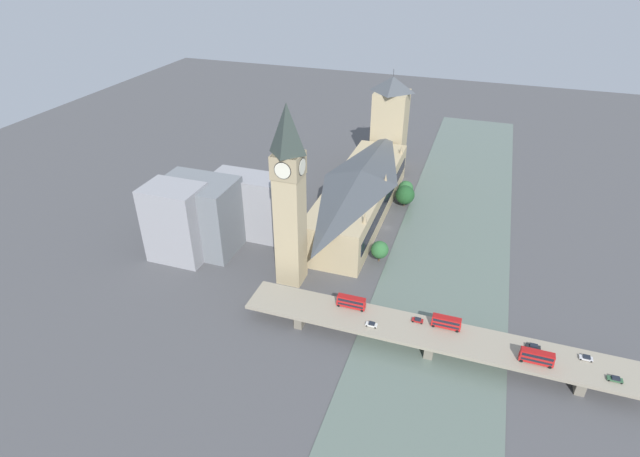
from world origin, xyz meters
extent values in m
plane|color=#4C4C4F|center=(0.00, 0.00, 0.00)|extent=(600.00, 600.00, 0.00)
cube|color=slate|center=(-31.68, 0.00, 0.15)|extent=(51.35, 360.00, 0.30)
cube|color=tan|center=(16.35, -8.00, 9.93)|extent=(26.70, 105.41, 19.85)
cube|color=black|center=(2.85, -8.00, 10.92)|extent=(0.40, 96.98, 5.96)
pyramid|color=#474C51|center=(16.35, -8.00, 22.40)|extent=(26.17, 103.31, 5.10)
cone|color=#9E8966|center=(4.00, -48.06, 22.35)|extent=(2.20, 2.20, 5.00)
cone|color=#9E8966|center=(4.00, -8.00, 22.35)|extent=(2.20, 2.20, 5.00)
cone|color=#9E8966|center=(4.00, 32.06, 22.35)|extent=(2.20, 2.20, 5.00)
cube|color=tan|center=(28.69, 53.75, 28.09)|extent=(10.10, 10.10, 56.19)
cube|color=tan|center=(28.69, 53.75, 51.64)|extent=(10.70, 10.70, 9.09)
cylinder|color=black|center=(23.47, 53.75, 51.64)|extent=(0.50, 6.57, 6.57)
cylinder|color=silver|center=(23.36, 53.75, 51.64)|extent=(0.62, 6.09, 6.09)
cylinder|color=black|center=(33.91, 53.75, 51.64)|extent=(0.50, 6.57, 6.57)
cylinder|color=silver|center=(34.02, 53.75, 51.64)|extent=(0.62, 6.09, 6.09)
cylinder|color=black|center=(28.69, 48.53, 51.64)|extent=(6.57, 0.50, 6.57)
cylinder|color=silver|center=(28.69, 48.43, 51.64)|extent=(6.09, 0.62, 6.09)
cylinder|color=black|center=(28.69, 58.98, 51.64)|extent=(6.57, 0.50, 6.57)
cylinder|color=silver|center=(28.69, 59.08, 51.64)|extent=(6.09, 0.62, 6.09)
pyramid|color=#2D3833|center=(28.69, 53.75, 65.51)|extent=(10.30, 10.30, 18.66)
cube|color=tan|center=(16.35, -74.23, 22.98)|extent=(19.06, 19.06, 45.96)
pyramid|color=#474C51|center=(16.35, -74.23, 50.25)|extent=(19.06, 19.06, 8.58)
cylinder|color=#333338|center=(16.35, -74.23, 56.54)|extent=(0.30, 0.30, 4.00)
cube|color=gray|center=(-78.82, 74.90, 2.62)|extent=(3.00, 13.76, 5.24)
cube|color=gray|center=(-31.68, 74.90, 2.62)|extent=(3.00, 13.76, 5.24)
cube|color=gray|center=(15.47, 74.90, 2.62)|extent=(3.00, 13.76, 5.24)
cube|color=gray|center=(-31.68, 74.90, 5.84)|extent=(134.70, 16.19, 1.20)
cube|color=red|center=(-35.64, 70.89, 7.80)|extent=(10.01, 2.51, 1.86)
cube|color=black|center=(-35.64, 70.89, 8.17)|extent=(9.01, 2.57, 0.82)
cube|color=red|center=(-35.64, 70.89, 9.82)|extent=(9.81, 2.51, 2.18)
cube|color=black|center=(-35.64, 70.89, 9.93)|extent=(9.01, 2.57, 1.05)
cube|color=#A01515|center=(-35.64, 70.89, 10.99)|extent=(9.71, 2.39, 0.16)
cylinder|color=black|center=(-31.50, 69.74, 6.98)|extent=(1.08, 0.28, 1.08)
cylinder|color=black|center=(-31.50, 72.03, 6.98)|extent=(1.08, 0.28, 1.08)
cylinder|color=black|center=(-39.67, 69.74, 6.98)|extent=(1.08, 0.28, 1.08)
cylinder|color=black|center=(-39.67, 72.03, 6.98)|extent=(1.08, 0.28, 1.08)
cube|color=red|center=(-1.55, 71.03, 7.80)|extent=(10.60, 2.50, 1.91)
cube|color=black|center=(-1.55, 71.03, 8.19)|extent=(9.54, 2.56, 0.84)
cube|color=red|center=(-1.55, 71.03, 9.88)|extent=(10.39, 2.50, 2.24)
cube|color=black|center=(-1.55, 71.03, 10.00)|extent=(9.54, 2.56, 1.08)
cube|color=#A01515|center=(-1.55, 71.03, 11.09)|extent=(10.28, 2.37, 0.16)
cylinder|color=black|center=(2.94, 69.89, 6.95)|extent=(1.02, 0.28, 1.02)
cylinder|color=black|center=(2.94, 72.16, 6.95)|extent=(1.02, 0.28, 1.02)
cylinder|color=black|center=(-5.93, 69.89, 6.95)|extent=(1.02, 0.28, 1.02)
cylinder|color=black|center=(-5.93, 72.16, 6.95)|extent=(1.02, 0.28, 1.02)
cube|color=red|center=(-64.76, 78.33, 7.85)|extent=(10.43, 2.46, 1.93)
cube|color=black|center=(-64.76, 78.33, 8.24)|extent=(9.38, 2.52, 0.85)
cube|color=red|center=(-64.76, 78.33, 9.95)|extent=(10.22, 2.46, 2.27)
cube|color=black|center=(-64.76, 78.33, 10.06)|extent=(9.38, 2.52, 1.09)
cube|color=#A01515|center=(-64.76, 78.33, 11.16)|extent=(10.11, 2.33, 0.16)
cylinder|color=black|center=(-60.43, 77.21, 6.99)|extent=(1.11, 0.28, 1.11)
cylinder|color=black|center=(-60.43, 79.45, 6.99)|extent=(1.11, 0.28, 1.11)
cylinder|color=black|center=(-68.98, 77.21, 6.99)|extent=(1.11, 0.28, 1.11)
cylinder|color=black|center=(-68.98, 79.45, 6.99)|extent=(1.11, 0.28, 1.11)
cube|color=black|center=(-64.17, 71.68, 7.03)|extent=(4.63, 1.85, 0.70)
cube|color=black|center=(-64.31, 71.68, 7.67)|extent=(2.41, 1.66, 0.56)
cylinder|color=black|center=(-62.33, 70.85, 6.78)|extent=(0.67, 0.22, 0.67)
cylinder|color=black|center=(-62.33, 72.51, 6.78)|extent=(0.67, 0.22, 0.67)
cylinder|color=black|center=(-66.02, 70.85, 6.78)|extent=(0.67, 0.22, 0.67)
cylinder|color=black|center=(-66.02, 72.51, 6.78)|extent=(0.67, 0.22, 0.67)
cube|color=maroon|center=(-25.89, 70.95, 7.00)|extent=(3.96, 1.84, 0.63)
cube|color=black|center=(-26.00, 70.95, 7.56)|extent=(2.06, 1.65, 0.49)
cylinder|color=black|center=(-24.39, 70.12, 6.79)|extent=(0.69, 0.22, 0.69)
cylinder|color=black|center=(-24.39, 71.78, 6.79)|extent=(0.69, 0.22, 0.69)
cylinder|color=black|center=(-27.38, 70.12, 6.79)|extent=(0.69, 0.22, 0.69)
cylinder|color=black|center=(-27.38, 71.78, 6.79)|extent=(0.69, 0.22, 0.69)
cube|color=silver|center=(-80.20, 71.49, 6.97)|extent=(4.01, 1.83, 0.60)
cube|color=black|center=(-80.32, 71.49, 7.55)|extent=(2.09, 1.65, 0.56)
cylinder|color=black|center=(-78.64, 70.67, 6.76)|extent=(0.63, 0.22, 0.63)
cylinder|color=black|center=(-78.64, 72.32, 6.76)|extent=(0.63, 0.22, 0.63)
cylinder|color=black|center=(-81.76, 70.67, 6.76)|extent=(0.63, 0.22, 0.63)
cylinder|color=black|center=(-81.76, 72.32, 6.76)|extent=(0.63, 0.22, 0.63)
cube|color=silver|center=(-11.02, 78.40, 7.00)|extent=(4.07, 1.83, 0.65)
cube|color=black|center=(-11.15, 78.40, 7.59)|extent=(2.12, 1.65, 0.54)
cylinder|color=black|center=(-9.45, 77.58, 6.77)|extent=(0.66, 0.22, 0.66)
cylinder|color=black|center=(-9.45, 79.23, 6.77)|extent=(0.66, 0.22, 0.66)
cylinder|color=black|center=(-12.60, 77.58, 6.77)|extent=(0.66, 0.22, 0.66)
cylinder|color=black|center=(-12.60, 79.23, 6.77)|extent=(0.66, 0.22, 0.66)
cube|color=#2D5638|center=(-87.61, 78.31, 6.97)|extent=(4.41, 1.83, 0.59)
cube|color=black|center=(-87.74, 78.31, 7.56)|extent=(2.29, 1.65, 0.59)
cylinder|color=black|center=(-85.86, 77.48, 6.77)|extent=(0.65, 0.22, 0.65)
cylinder|color=black|center=(-85.86, 79.13, 6.77)|extent=(0.65, 0.22, 0.65)
cylinder|color=black|center=(-89.36, 77.48, 6.77)|extent=(0.65, 0.22, 0.65)
cylinder|color=black|center=(-89.36, 79.13, 6.77)|extent=(0.65, 0.22, 0.65)
cube|color=#939399|center=(60.79, 25.86, 15.11)|extent=(32.82, 15.49, 30.22)
cube|color=slate|center=(76.22, 43.67, 16.49)|extent=(32.74, 23.30, 32.98)
cube|color=#939399|center=(81.85, 53.45, 17.05)|extent=(24.42, 17.87, 34.11)
cylinder|color=brown|center=(-2.35, -34.44, 1.26)|extent=(0.70, 0.70, 2.51)
sphere|color=#2D6633|center=(-2.35, -34.44, 5.92)|extent=(8.01, 8.01, 8.01)
cylinder|color=brown|center=(-2.67, 29.24, 1.33)|extent=(0.70, 0.70, 2.65)
sphere|color=#2D6633|center=(-2.67, 29.24, 5.95)|extent=(7.75, 7.75, 7.75)
cylinder|color=brown|center=(-3.61, -25.25, 1.17)|extent=(0.70, 0.70, 2.33)
sphere|color=#1E4C23|center=(-3.61, -25.25, 6.57)|extent=(9.97, 9.97, 9.97)
camera|label=1|loc=(-36.66, 209.11, 125.18)|focal=28.00mm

